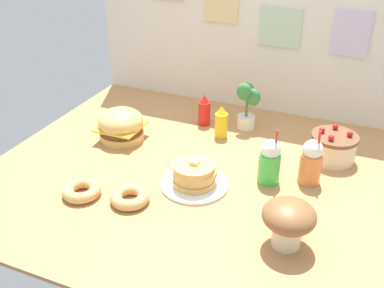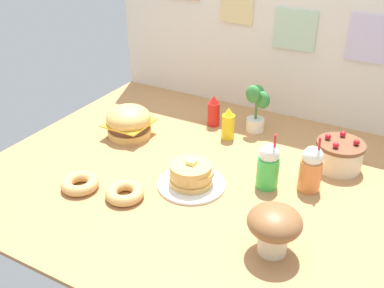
{
  "view_description": "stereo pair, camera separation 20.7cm",
  "coord_description": "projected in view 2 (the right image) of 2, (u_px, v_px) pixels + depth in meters",
  "views": [
    {
      "loc": [
        0.7,
        -1.76,
        1.22
      ],
      "look_at": [
        -0.04,
        0.0,
        0.15
      ],
      "focal_mm": 41.47,
      "sensor_mm": 36.0,
      "label": 1
    },
    {
      "loc": [
        0.89,
        -1.67,
        1.22
      ],
      "look_at": [
        -0.04,
        0.0,
        0.15
      ],
      "focal_mm": 41.47,
      "sensor_mm": 36.0,
      "label": 2
    }
  ],
  "objects": [
    {
      "name": "ground_plane",
      "position": [
        199.0,
        174.0,
        2.25
      ],
      "size": [
        2.09,
        1.77,
        0.02
      ],
      "primitive_type": "cube",
      "color": "#B27F4C"
    },
    {
      "name": "back_wall",
      "position": [
        268.0,
        31.0,
        2.67
      ],
      "size": [
        2.09,
        0.04,
        1.02
      ],
      "color": "silver",
      "rests_on": "ground_plane"
    },
    {
      "name": "burger",
      "position": [
        129.0,
        122.0,
        2.55
      ],
      "size": [
        0.26,
        0.26,
        0.19
      ],
      "color": "#DBA859",
      "rests_on": "ground_plane"
    },
    {
      "name": "pancake_stack",
      "position": [
        191.0,
        176.0,
        2.12
      ],
      "size": [
        0.33,
        0.33,
        0.14
      ],
      "color": "white",
      "rests_on": "ground_plane"
    },
    {
      "name": "layer_cake",
      "position": [
        339.0,
        155.0,
        2.25
      ],
      "size": [
        0.24,
        0.24,
        0.18
      ],
      "color": "beige",
      "rests_on": "ground_plane"
    },
    {
      "name": "ketchup_bottle",
      "position": [
        214.0,
        112.0,
        2.67
      ],
      "size": [
        0.07,
        0.07,
        0.19
      ],
      "color": "red",
      "rests_on": "ground_plane"
    },
    {
      "name": "mustard_bottle",
      "position": [
        228.0,
        124.0,
        2.52
      ],
      "size": [
        0.07,
        0.07,
        0.19
      ],
      "color": "yellow",
      "rests_on": "ground_plane"
    },
    {
      "name": "cream_soda_cup",
      "position": [
        268.0,
        166.0,
        2.09
      ],
      "size": [
        0.11,
        0.11,
        0.29
      ],
      "color": "green",
      "rests_on": "ground_plane"
    },
    {
      "name": "orange_float_cup",
      "position": [
        311.0,
        169.0,
        2.06
      ],
      "size": [
        0.11,
        0.11,
        0.29
      ],
      "color": "orange",
      "rests_on": "ground_plane"
    },
    {
      "name": "donut_pink_glaze",
      "position": [
        80.0,
        183.0,
        2.11
      ],
      "size": [
        0.18,
        0.18,
        0.05
      ],
      "color": "tan",
      "rests_on": "ground_plane"
    },
    {
      "name": "donut_chocolate",
      "position": [
        125.0,
        193.0,
        2.04
      ],
      "size": [
        0.18,
        0.18,
        0.05
      ],
      "color": "tan",
      "rests_on": "ground_plane"
    },
    {
      "name": "potted_plant",
      "position": [
        257.0,
        106.0,
        2.57
      ],
      "size": [
        0.13,
        0.12,
        0.3
      ],
      "color": "white",
      "rests_on": "ground_plane"
    },
    {
      "name": "mushroom_stool",
      "position": [
        274.0,
        226.0,
        1.69
      ],
      "size": [
        0.21,
        0.21,
        0.2
      ],
      "color": "beige",
      "rests_on": "ground_plane"
    }
  ]
}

